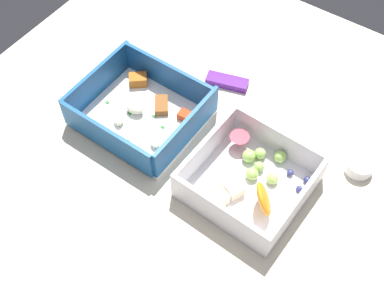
# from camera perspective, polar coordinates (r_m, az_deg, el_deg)

# --- Properties ---
(table_surface) EXTENTS (0.80, 0.80, 0.02)m
(table_surface) POSITION_cam_1_polar(r_m,az_deg,el_deg) (0.79, 0.66, -1.04)
(table_surface) COLOR beige
(table_surface) RESTS_ON ground
(pasta_container) EXTENTS (0.18, 0.16, 0.06)m
(pasta_container) POSITION_cam_1_polar(r_m,az_deg,el_deg) (0.80, -5.83, 3.54)
(pasta_container) COLOR white
(pasta_container) RESTS_ON table_surface
(fruit_bowl) EXTENTS (0.17, 0.16, 0.06)m
(fruit_bowl) POSITION_cam_1_polar(r_m,az_deg,el_deg) (0.73, 6.39, -3.94)
(fruit_bowl) COLOR white
(fruit_bowl) RESTS_ON table_surface
(candy_bar) EXTENTS (0.07, 0.04, 0.01)m
(candy_bar) POSITION_cam_1_polar(r_m,az_deg,el_deg) (0.86, 3.93, 6.94)
(candy_bar) COLOR #51197A
(candy_bar) RESTS_ON table_surface
(paper_cup_liner) EXTENTS (0.04, 0.04, 0.02)m
(paper_cup_liner) POSITION_cam_1_polar(r_m,az_deg,el_deg) (0.79, 18.15, -2.38)
(paper_cup_liner) COLOR white
(paper_cup_liner) RESTS_ON table_surface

